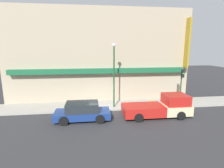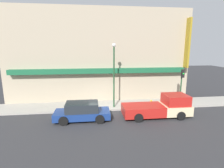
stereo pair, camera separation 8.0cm
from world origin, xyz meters
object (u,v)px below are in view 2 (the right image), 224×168
pickup_truck (160,107)px  traffic_light (182,81)px  fire_hydrant (151,103)px  street_lamp (114,69)px  parked_car (82,111)px

pickup_truck → traffic_light: bearing=36.5°
fire_hydrant → street_lamp: (-3.74, 0.11, 3.46)m
street_lamp → parked_car: bearing=-140.4°
parked_car → traffic_light: traffic_light is taller
parked_car → fire_hydrant: 7.06m
pickup_truck → traffic_light: (3.04, 2.31, 1.82)m
parked_car → traffic_light: size_ratio=1.24×
parked_car → street_lamp: (2.93, 2.42, 3.20)m
pickup_truck → traffic_light: size_ratio=1.59×
pickup_truck → parked_car: size_ratio=1.28×
parked_car → pickup_truck: bearing=1.8°
parked_car → traffic_light: (9.71, 2.31, 1.92)m
parked_car → street_lamp: bearing=41.4°
fire_hydrant → traffic_light: 3.74m
pickup_truck → parked_car: pickup_truck is taller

